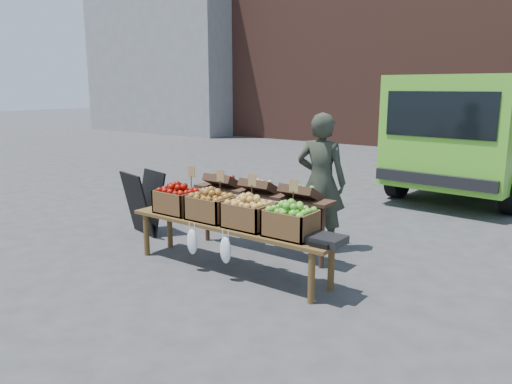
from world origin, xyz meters
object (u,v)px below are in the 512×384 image
Objects in this scene: crate_red_apples at (249,215)px; vendor at (321,182)px; back_table at (260,214)px; crate_golden_apples at (178,202)px; crate_russet_pears at (211,208)px; weighing_scale at (327,240)px; delivery_van at (483,135)px; display_bench at (230,247)px; crate_green_apples at (291,223)px; chalkboard_sign at (144,203)px.

vendor is at bearing 84.20° from crate_red_apples.
back_table is 4.20× the size of crate_golden_apples.
crate_red_apples is (0.55, 0.00, 0.00)m from crate_russet_pears.
crate_red_apples is 0.98m from weighing_scale.
display_bench is at bearing -96.34° from delivery_van.
vendor is 3.56× the size of crate_green_apples.
crate_golden_apples and crate_red_apples have the same top height.
delivery_van is at bearing 77.47° from back_table.
vendor is 1.61m from weighing_scale.
crate_golden_apples is 1.00× the size of crate_red_apples.
back_table is 0.76m from crate_russet_pears.
delivery_van is 2.87× the size of vendor.
crate_golden_apples is at bearing -6.64° from chalkboard_sign.
crate_golden_apples is 2.08m from weighing_scale.
crate_russet_pears is (0.55, 0.00, 0.00)m from crate_golden_apples.
delivery_van is at bearing 72.85° from crate_golden_apples.
chalkboard_sign is at bearing 172.49° from weighing_scale.
crate_red_apples is at bearing 72.44° from vendor.
back_table is at bearing 38.83° from vendor.
crate_red_apples is at bearing 180.00° from crate_green_apples.
delivery_van is at bearing 90.63° from weighing_scale.
back_table is 4.20× the size of crate_green_apples.
display_bench is at bearing 0.00° from crate_golden_apples.
crate_green_apples is (0.41, -1.35, -0.18)m from vendor.
back_table is 6.18× the size of weighing_scale.
display_bench is 0.93m from crate_golden_apples.
crate_golden_apples is at bearing 180.00° from display_bench.
delivery_van reaches higher than chalkboard_sign.
crate_russet_pears is at bearing 180.00° from crate_red_apples.
crate_russet_pears is (-0.28, 0.00, 0.42)m from display_bench.
crate_green_apples is at bearing 180.00° from weighing_scale.
crate_green_apples is at bearing -89.16° from delivery_van.
weighing_scale is at bearing 0.00° from crate_green_apples.
back_table is 1.19m from crate_green_apples.
crate_golden_apples and crate_russet_pears have the same top height.
crate_golden_apples is 1.65m from crate_green_apples.
crate_russet_pears is 1.10m from crate_green_apples.
weighing_scale is at bearing 6.29° from chalkboard_sign.
vendor is 1.94× the size of chalkboard_sign.
delivery_van is 1.89× the size of display_bench.
delivery_van is 10.20× the size of crate_green_apples.
back_table is 1.54m from weighing_scale.
vendor reaches higher than crate_golden_apples.
back_table reaches higher than chalkboard_sign.
crate_russet_pears is at bearing 180.00° from crate_green_apples.
weighing_scale is at bearing 0.00° from crate_red_apples.
display_bench is 1.29m from weighing_scale.
crate_russet_pears is 1.00× the size of crate_red_apples.
delivery_van is 6.87m from chalkboard_sign.
weighing_scale is at bearing 110.11° from vendor.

